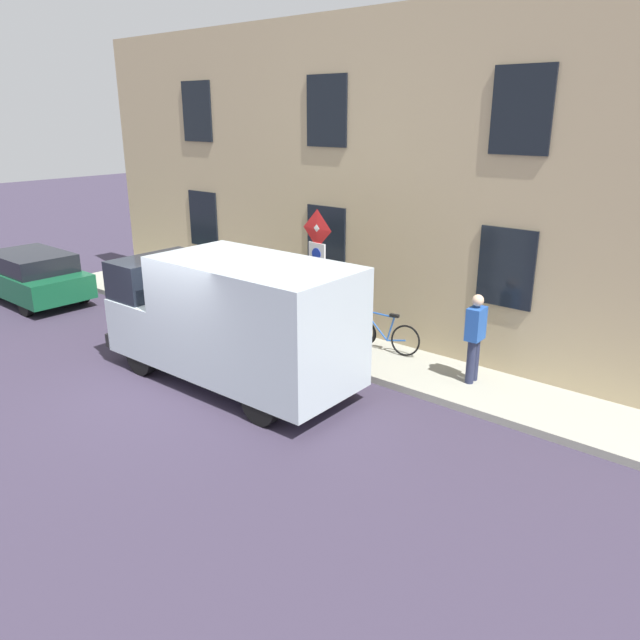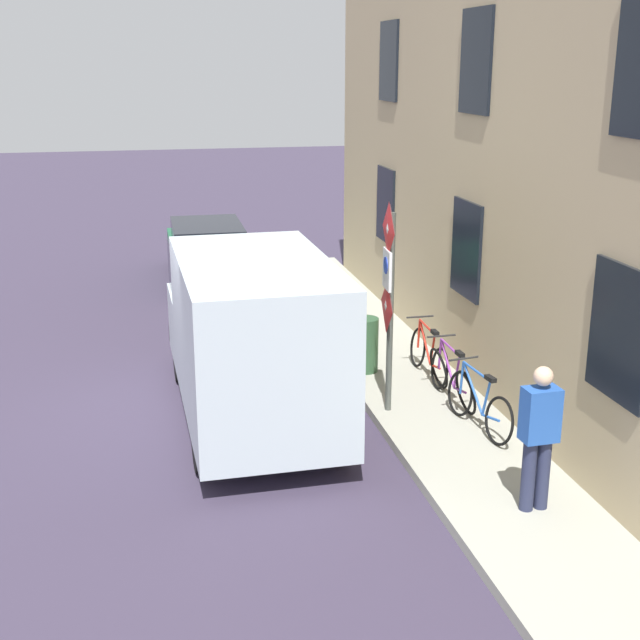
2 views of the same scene
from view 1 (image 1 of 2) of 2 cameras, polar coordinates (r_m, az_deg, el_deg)
ground_plane at (r=12.12m, az=-12.43°, el=-6.08°), size 80.00×80.00×0.00m
sidewalk_slab at (r=14.20m, az=-1.73°, el=-1.59°), size 1.82×17.90×0.14m
building_facade at (r=14.37m, az=1.56°, el=12.72°), size 0.75×15.90×6.99m
sign_post_stacked at (r=12.43m, az=-0.23°, el=4.88°), size 0.17×0.56×2.94m
delivery_van at (r=11.65m, az=-8.14°, el=0.21°), size 2.09×5.36×2.50m
parked_hatchback at (r=18.85m, az=-25.33°, el=3.81°), size 1.81×4.02×1.38m
bicycle_blue at (r=13.16m, az=5.85°, el=-1.31°), size 0.48×1.71×0.89m
bicycle_purple at (r=13.74m, az=2.26°, el=-0.36°), size 0.46×1.71×0.89m
bicycle_red at (r=14.36m, az=-1.03°, el=0.51°), size 0.46×1.71×0.89m
pedestrian at (r=11.75m, az=14.22°, el=-1.39°), size 0.41×0.28×1.72m
litter_bin at (r=14.02m, az=-5.03°, el=0.32°), size 0.44×0.44×0.90m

